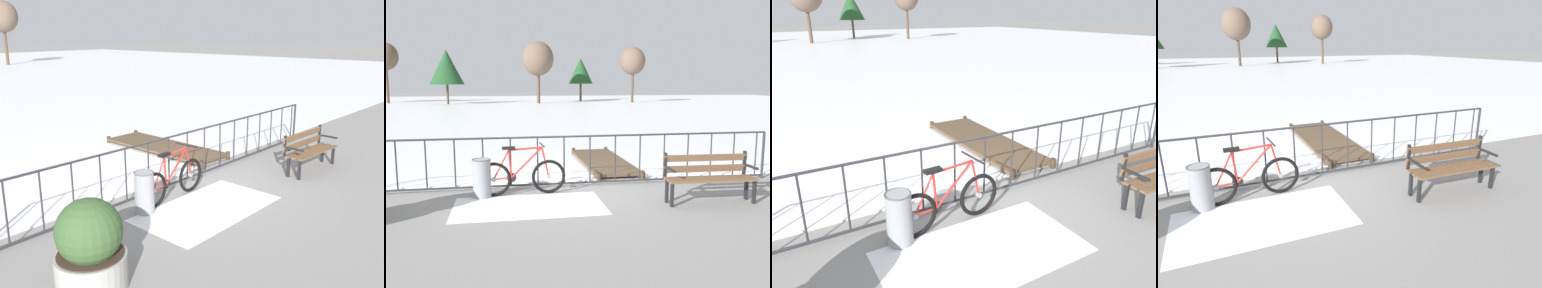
# 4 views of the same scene
# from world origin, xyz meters

# --- Properties ---
(ground_plane) EXTENTS (160.00, 160.00, 0.00)m
(ground_plane) POSITION_xyz_m (0.00, 0.00, 0.00)
(ground_plane) COLOR gray
(frozen_pond) EXTENTS (80.00, 56.00, 0.03)m
(frozen_pond) POSITION_xyz_m (0.00, 28.40, 0.01)
(frozen_pond) COLOR white
(frozen_pond) RESTS_ON ground
(snow_patch) EXTENTS (2.61, 1.43, 0.01)m
(snow_patch) POSITION_xyz_m (-0.79, -1.20, 0.00)
(snow_patch) COLOR white
(snow_patch) RESTS_ON ground
(railing_fence) EXTENTS (9.06, 0.06, 1.07)m
(railing_fence) POSITION_xyz_m (0.00, 0.00, 0.56)
(railing_fence) COLOR #2D2D33
(railing_fence) RESTS_ON ground
(bicycle_near_railing) EXTENTS (1.71, 0.52, 0.97)m
(bicycle_near_railing) POSITION_xyz_m (-0.89, -0.45, 0.37)
(bicycle_near_railing) COLOR black
(bicycle_near_railing) RESTS_ON ground
(trash_bin) EXTENTS (0.35, 0.35, 0.73)m
(trash_bin) POSITION_xyz_m (-1.62, -0.48, 0.37)
(trash_bin) COLOR gray
(trash_bin) RESTS_ON ground
(wooden_dock) EXTENTS (1.10, 3.51, 0.20)m
(wooden_dock) POSITION_xyz_m (1.30, 2.01, 0.12)
(wooden_dock) COLOR brown
(wooden_dock) RESTS_ON ground
(tree_west_mid) EXTENTS (2.81, 2.81, 4.90)m
(tree_west_mid) POSITION_xyz_m (7.43, 38.48, 3.42)
(tree_west_mid) COLOR brown
(tree_west_mid) RESTS_ON ground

